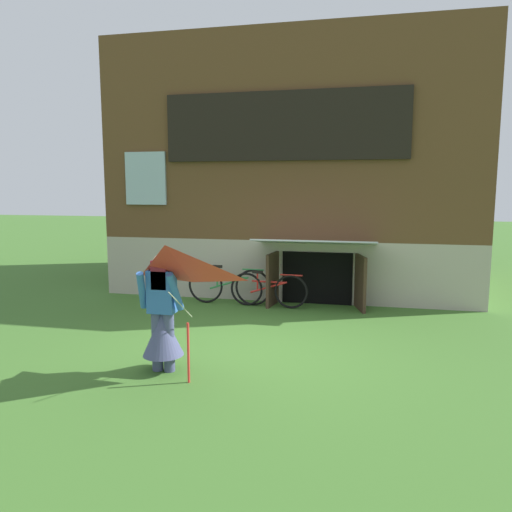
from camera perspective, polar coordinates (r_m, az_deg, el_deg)
ground_plane at (r=7.31m, az=-0.73°, el=-10.64°), size 60.00×60.00×0.00m
log_house at (r=12.36m, az=5.15°, el=9.78°), size 7.84×6.15×5.46m
person at (r=6.37m, az=-10.83°, el=-7.62°), size 0.60×0.52×1.51m
kite at (r=5.54m, az=-10.42°, el=-3.60°), size 1.08×1.20×1.53m
bicycle_red at (r=9.62m, az=1.45°, el=-3.92°), size 1.56×0.14×0.71m
bicycle_green at (r=9.86m, az=-3.17°, el=-3.45°), size 1.72×0.09×0.78m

